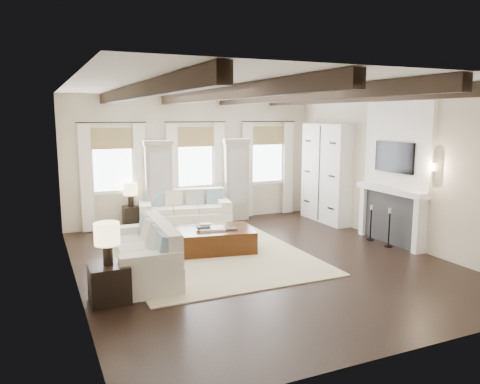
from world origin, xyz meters
name	(u,v)px	position (x,y,z in m)	size (l,w,h in m)	color
ground	(260,261)	(0.00, 0.00, 0.00)	(7.50, 7.50, 0.00)	black
room_shell	(273,156)	(0.75, 0.90, 1.89)	(6.54, 7.54, 3.22)	beige
area_rug	(211,253)	(-0.67, 0.83, 0.01)	(3.46, 4.41, 0.02)	beige
sofa_back	(185,213)	(-0.48, 3.12, 0.37)	(2.29, 1.36, 0.92)	white
sofa_left	(145,255)	(-2.16, 0.04, 0.37)	(1.08, 2.21, 0.93)	white
ottoman	(209,240)	(-0.62, 1.03, 0.23)	(1.72, 1.08, 0.45)	black
tray	(211,229)	(-0.60, 0.96, 0.47)	(0.50, 0.38, 0.04)	white
book_lower	(203,227)	(-0.76, 1.01, 0.51)	(0.26, 0.20, 0.04)	#262628
book_upper	(205,224)	(-0.68, 1.09, 0.55)	(0.22, 0.17, 0.03)	beige
book_loose	(231,229)	(-0.25, 0.82, 0.47)	(0.24, 0.18, 0.03)	#262628
side_table_front	(109,283)	(-2.87, -0.82, 0.28)	(0.56, 0.56, 0.56)	black
lamp_front	(107,236)	(-2.87, -0.82, 0.99)	(0.37, 0.37, 0.63)	black
side_table_back	(131,218)	(-1.69, 3.52, 0.28)	(0.37, 0.37, 0.55)	black
lamp_back	(130,190)	(-1.69, 3.52, 0.94)	(0.33, 0.33, 0.57)	black
candlestick_near	(389,231)	(2.90, -0.21, 0.34)	(0.17, 0.17, 0.82)	black
candlestick_far	(371,226)	(2.90, 0.37, 0.32)	(0.16, 0.16, 0.78)	black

